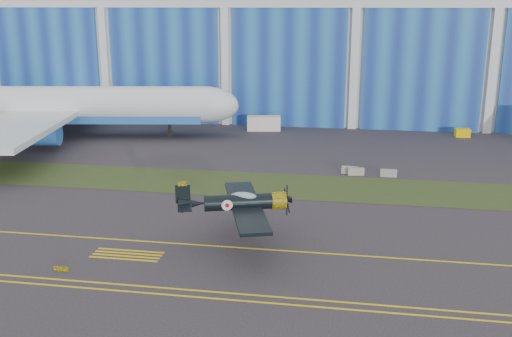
% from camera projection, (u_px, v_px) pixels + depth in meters
% --- Properties ---
extents(ground, '(260.00, 260.00, 0.00)m').
position_uv_depth(ground, '(343.00, 233.00, 55.62)').
color(ground, '#373137').
rests_on(ground, ground).
extents(grass_median, '(260.00, 10.00, 0.02)m').
position_uv_depth(grass_median, '(347.00, 189.00, 68.92)').
color(grass_median, '#475128').
rests_on(grass_median, ground).
extents(hangar, '(220.00, 45.70, 30.00)m').
position_uv_depth(hangar, '(357.00, 33.00, 119.88)').
color(hangar, silver).
rests_on(hangar, ground).
extents(taxiway_centreline, '(200.00, 0.20, 0.02)m').
position_uv_depth(taxiway_centreline, '(342.00, 254.00, 50.86)').
color(taxiway_centreline, yellow).
rests_on(taxiway_centreline, ground).
extents(edge_line_near, '(80.00, 0.20, 0.02)m').
position_uv_depth(edge_line_near, '(338.00, 309.00, 41.83)').
color(edge_line_near, yellow).
rests_on(edge_line_near, ground).
extents(edge_line_far, '(80.00, 0.20, 0.02)m').
position_uv_depth(edge_line_far, '(338.00, 302.00, 42.78)').
color(edge_line_far, yellow).
rests_on(edge_line_far, ground).
extents(hold_short_ladder, '(6.00, 2.40, 0.02)m').
position_uv_depth(hold_short_ladder, '(127.00, 255.00, 50.82)').
color(hold_short_ladder, yellow).
rests_on(hold_short_ladder, ground).
extents(guard_board_left, '(1.20, 0.15, 0.35)m').
position_uv_depth(guard_board_left, '(61.00, 269.00, 47.72)').
color(guard_board_left, yellow).
rests_on(guard_board_left, ground).
extents(warbird, '(14.85, 16.39, 4.05)m').
position_uv_depth(warbird, '(239.00, 202.00, 51.98)').
color(warbird, black).
rests_on(warbird, ground).
extents(jetliner, '(73.63, 65.39, 22.87)m').
position_uv_depth(jetliner, '(51.00, 65.00, 93.45)').
color(jetliner, silver).
rests_on(jetliner, ground).
extents(shipping_container, '(5.83, 3.06, 2.41)m').
position_uv_depth(shipping_container, '(264.00, 123.00, 100.67)').
color(shipping_container, white).
rests_on(shipping_container, ground).
extents(tug, '(2.38, 1.61, 1.32)m').
position_uv_depth(tug, '(463.00, 133.00, 95.79)').
color(tug, '#FFCC00').
rests_on(tug, ground).
extents(cart, '(2.44, 1.99, 1.27)m').
position_uv_depth(cart, '(6.00, 118.00, 108.31)').
color(cart, '#F5E4CD').
rests_on(cart, ground).
extents(barrier_a, '(2.06, 0.85, 0.90)m').
position_uv_depth(barrier_a, '(350.00, 170.00, 75.09)').
color(barrier_a, gray).
rests_on(barrier_a, ground).
extents(barrier_b, '(2.07, 0.90, 0.90)m').
position_uv_depth(barrier_b, '(356.00, 172.00, 74.41)').
color(barrier_b, '#9D998A').
rests_on(barrier_b, ground).
extents(barrier_c, '(2.01, 0.63, 0.90)m').
position_uv_depth(barrier_c, '(388.00, 173.00, 73.72)').
color(barrier_c, gray).
rests_on(barrier_c, ground).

